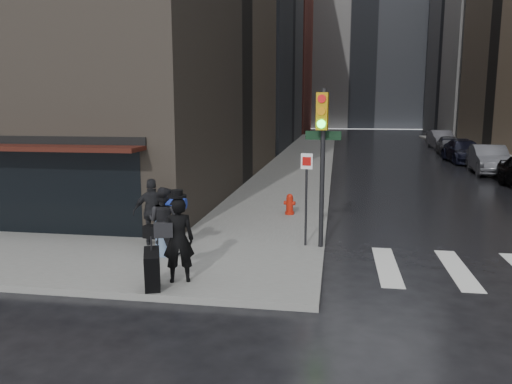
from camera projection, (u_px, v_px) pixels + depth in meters
ground at (234, 272)px, 11.45m from camera, size 140.00×140.00×0.00m
sidewalk_left at (306, 155)px, 37.69m from camera, size 4.00×50.00×0.15m
sidewalk_right at (496, 158)px, 35.56m from camera, size 3.00×50.00×0.15m
bldg_left_far at (232, 40)px, 71.54m from camera, size 22.00×20.00×26.00m
bldg_distant at (363, 31)px, 83.59m from camera, size 40.00×12.00×32.00m
storefront at (5, 175)px, 14.08m from camera, size 8.40×1.11×2.83m
man_overcoat at (173, 244)px, 10.16m from camera, size 1.00×1.26×1.97m
man_jeans at (164, 221)px, 12.10m from camera, size 1.18×0.83×1.69m
man_greycoat at (153, 212)px, 13.02m from camera, size 1.11×0.70×1.75m
traffic_light at (321, 147)px, 12.45m from camera, size 1.00×0.51×4.03m
fire_hydrant at (290, 205)px, 16.74m from camera, size 0.40×0.31×0.70m
parked_car_2 at (489, 159)px, 27.70m from camera, size 2.05×4.93×1.59m
parked_car_3 at (464, 151)px, 33.11m from camera, size 2.24×5.16×1.48m
parked_car_4 at (449, 145)px, 38.48m from camera, size 2.09×4.44×1.47m
parked_car_5 at (441, 139)px, 43.80m from camera, size 1.78×4.88×1.60m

